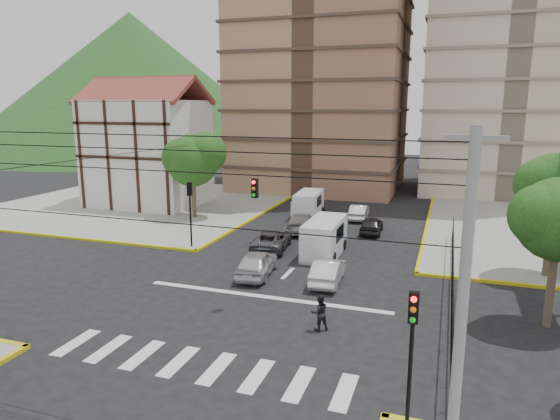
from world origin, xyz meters
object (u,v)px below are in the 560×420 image
at_px(traffic_light_nw, 190,204).
at_px(car_silver_front_left, 257,263).
at_px(pedestrian_crosswalk, 320,313).
at_px(van_right_lane, 323,239).
at_px(van_left_lane, 308,205).
at_px(traffic_light_se, 412,341).
at_px(car_white_front_right, 328,271).

relative_size(traffic_light_nw, car_silver_front_left, 1.01).
xyz_separation_m(traffic_light_nw, pedestrian_crosswalk, (11.39, -9.42, -2.30)).
bearing_deg(van_right_lane, traffic_light_nw, -172.56).
xyz_separation_m(van_right_lane, car_silver_front_left, (-2.67, -4.93, -0.39)).
height_order(van_right_lane, car_silver_front_left, van_right_lane).
distance_m(van_right_lane, car_silver_front_left, 5.62).
height_order(van_right_lane, van_left_lane, van_right_lane).
bearing_deg(traffic_light_se, car_white_front_right, 113.49).
xyz_separation_m(traffic_light_se, traffic_light_nw, (-15.60, 15.60, 0.00)).
bearing_deg(traffic_light_nw, pedestrian_crosswalk, -39.59).
relative_size(car_silver_front_left, car_white_front_right, 1.07).
xyz_separation_m(car_silver_front_left, pedestrian_crosswalk, (5.16, -5.73, 0.07)).
xyz_separation_m(car_white_front_right, pedestrian_crosswalk, (1.04, -5.89, 0.14)).
bearing_deg(car_white_front_right, van_left_lane, -73.80).
bearing_deg(traffic_light_se, van_left_lane, 111.32).
height_order(traffic_light_se, car_white_front_right, traffic_light_se).
relative_size(traffic_light_nw, pedestrian_crosswalk, 2.72).
bearing_deg(traffic_light_nw, car_white_front_right, -18.81).
height_order(traffic_light_se, pedestrian_crosswalk, traffic_light_se).
bearing_deg(car_silver_front_left, traffic_light_se, 121.19).
bearing_deg(van_left_lane, car_white_front_right, -74.22).
distance_m(traffic_light_se, car_silver_front_left, 15.34).
bearing_deg(car_white_front_right, van_right_lane, -76.49).
height_order(traffic_light_se, car_silver_front_left, traffic_light_se).
relative_size(traffic_light_nw, van_right_lane, 0.85).
distance_m(traffic_light_se, van_left_lane, 29.65).
bearing_deg(car_silver_front_left, car_white_front_right, 175.26).
distance_m(traffic_light_se, pedestrian_crosswalk, 7.83).
height_order(van_left_lane, pedestrian_crosswalk, van_left_lane).
relative_size(traffic_light_se, pedestrian_crosswalk, 2.72).
distance_m(traffic_light_se, traffic_light_nw, 22.06).
distance_m(van_left_lane, pedestrian_crosswalk, 22.35).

